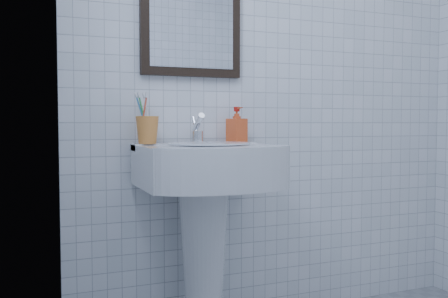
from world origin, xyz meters
name	(u,v)px	position (x,y,z in m)	size (l,w,h in m)	color
wall_back	(278,78)	(0.00, 1.20, 1.25)	(2.20, 0.02, 2.50)	white
wall_left	(94,16)	(-1.10, 0.00, 1.25)	(0.02, 2.40, 2.50)	white
washbasin	(205,209)	(-0.48, 0.99, 0.62)	(0.60, 0.44, 0.93)	white
faucet	(197,131)	(-0.48, 1.10, 0.98)	(0.06, 0.12, 0.14)	white
toothbrush_cup	(147,130)	(-0.72, 1.10, 0.98)	(0.10, 0.10, 0.13)	orange
soap_dispenser	(237,125)	(-0.28, 1.10, 1.01)	(0.08, 0.08, 0.17)	red
wall_mirror	(191,12)	(-0.48, 1.18, 1.55)	(0.50, 0.04, 0.62)	black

